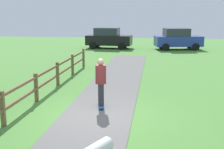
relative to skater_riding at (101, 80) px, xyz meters
The scene contains 6 objects.
ground_plane 1.35m from the skater_riding, 89.11° to the right, with size 60.00×60.00×0.00m, color #4C8438.
asphalt_path 1.34m from the skater_riding, 89.11° to the right, with size 2.40×28.00×0.02m, color #605E5B.
wooden_fence 2.76m from the skater_riding, 160.83° to the right, with size 0.12×18.12×1.10m.
skater_riding is the anchor object (origin of this frame).
parked_car_blue 18.03m from the skater_riding, 77.42° to the left, with size 4.46×2.64×1.92m.
parked_car_black 17.78m from the skater_riding, 97.93° to the left, with size 4.32×2.24×1.92m.
Camera 1 is at (1.83, -9.21, 3.39)m, focal length 47.75 mm.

